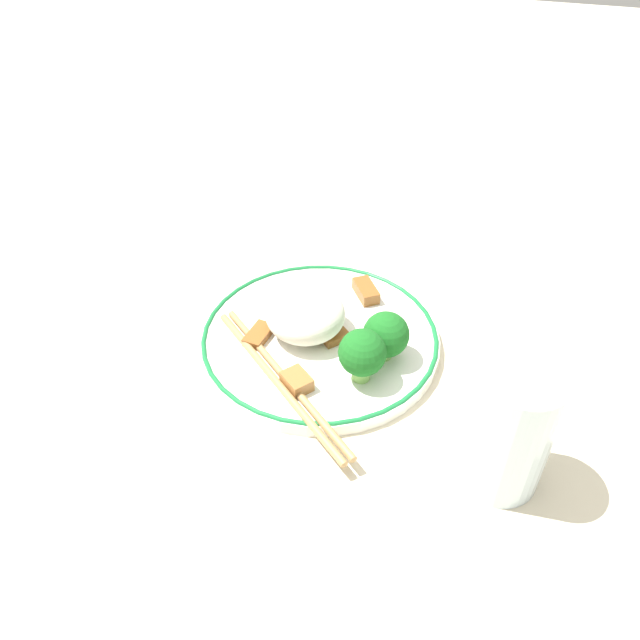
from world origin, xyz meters
TOP-DOWN VIEW (x-y plane):
  - ground_plane at (0.00, 0.00)m, footprint 3.00×3.00m
  - plate at (0.00, 0.00)m, footprint 0.25×0.25m
  - rice_mound at (-0.02, 0.00)m, footprint 0.08×0.08m
  - broccoli_back_left at (0.05, -0.05)m, footprint 0.05×0.05m
  - broccoli_back_center at (0.07, -0.01)m, footprint 0.05×0.05m
  - meat_near_front at (-0.02, 0.04)m, footprint 0.03×0.03m
  - meat_near_left at (-0.06, -0.02)m, footprint 0.02×0.04m
  - meat_near_right at (0.01, -0.00)m, footprint 0.04×0.04m
  - meat_near_back at (0.00, -0.08)m, footprint 0.04×0.03m
  - meat_on_rice_edge at (0.03, 0.08)m, footprint 0.04×0.04m
  - chopsticks at (-0.02, -0.08)m, footprint 0.18×0.16m
  - drinking_glass at (0.19, -0.11)m, footprint 0.07×0.07m

SIDE VIEW (x-z plane):
  - ground_plane at x=0.00m, z-range 0.00..0.00m
  - plate at x=0.00m, z-range 0.00..0.02m
  - chopsticks at x=-0.02m, z-range 0.01..0.02m
  - meat_near_right at x=0.01m, z-range 0.01..0.02m
  - meat_near_left at x=-0.06m, z-range 0.01..0.02m
  - meat_near_front at x=-0.02m, z-range 0.01..0.03m
  - meat_on_rice_edge at x=0.03m, z-range 0.01..0.03m
  - meat_near_back at x=0.00m, z-range 0.01..0.03m
  - rice_mound at x=-0.02m, z-range 0.01..0.06m
  - broccoli_back_center at x=0.07m, z-range 0.02..0.07m
  - broccoli_back_left at x=0.05m, z-range 0.02..0.07m
  - drinking_glass at x=0.19m, z-range 0.00..0.12m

